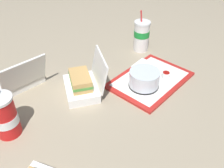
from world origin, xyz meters
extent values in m
plane|color=gray|center=(0.00, 0.00, 0.00)|extent=(3.20, 3.20, 0.00)
cube|color=red|center=(-0.24, 0.04, 0.01)|extent=(0.42, 0.34, 0.01)
cube|color=white|center=(-0.24, 0.04, 0.01)|extent=(0.37, 0.29, 0.00)
cylinder|color=black|center=(-0.18, 0.06, 0.02)|extent=(0.14, 0.14, 0.01)
cylinder|color=beige|center=(-0.18, 0.06, 0.04)|extent=(0.10, 0.10, 0.05)
cylinder|color=silver|center=(-0.18, 0.06, 0.05)|extent=(0.13, 0.13, 0.07)
cylinder|color=white|center=(-0.30, 0.07, 0.03)|extent=(0.04, 0.04, 0.02)
cylinder|color=#9E140F|center=(-0.30, 0.07, 0.04)|extent=(0.03, 0.03, 0.01)
cube|color=white|center=(-0.28, -0.06, 0.02)|extent=(0.12, 0.12, 0.00)
cube|color=white|center=(-0.28, 0.08, 0.02)|extent=(0.11, 0.03, 0.00)
cube|color=white|center=(0.28, -0.28, 0.02)|extent=(0.22, 0.16, 0.04)
cube|color=white|center=(0.27, -0.19, 0.10)|extent=(0.21, 0.08, 0.13)
cube|color=#DBB770|center=(0.28, -0.28, 0.06)|extent=(0.16, 0.08, 0.03)
cylinder|color=brown|center=(0.28, -0.28, 0.08)|extent=(0.15, 0.05, 0.03)
cylinder|color=yellow|center=(0.28, -0.28, 0.09)|extent=(0.13, 0.03, 0.01)
cube|color=white|center=(0.07, -0.07, 0.02)|extent=(0.19, 0.22, 0.04)
cube|color=white|center=(-0.01, -0.04, 0.11)|extent=(0.09, 0.19, 0.13)
cube|color=tan|center=(0.07, -0.07, 0.05)|extent=(0.12, 0.15, 0.02)
cube|color=#4C933D|center=(0.07, -0.07, 0.07)|extent=(0.12, 0.16, 0.01)
cube|color=tan|center=(0.07, -0.07, 0.08)|extent=(0.12, 0.15, 0.02)
cylinder|color=red|center=(0.40, -0.01, 0.08)|extent=(0.09, 0.09, 0.16)
cylinder|color=white|center=(0.40, -0.01, 0.07)|extent=(0.09, 0.09, 0.03)
cylinder|color=white|center=(-0.39, -0.22, 0.08)|extent=(0.08, 0.08, 0.16)
cylinder|color=#198C33|center=(-0.39, -0.22, 0.10)|extent=(0.08, 0.08, 0.03)
cylinder|color=white|center=(-0.39, -0.22, 0.16)|extent=(0.09, 0.09, 0.01)
cylinder|color=red|center=(-0.38, -0.22, 0.20)|extent=(0.01, 0.01, 0.06)
camera|label=1|loc=(0.44, 0.71, 0.70)|focal=40.00mm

